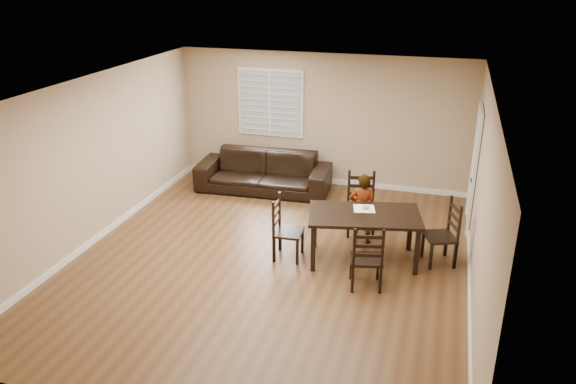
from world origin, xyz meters
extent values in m
plane|color=brown|center=(0.00, 0.00, 0.00)|extent=(7.00, 7.00, 0.00)
cube|color=tan|center=(0.00, 3.50, 1.35)|extent=(6.00, 0.04, 2.70)
cube|color=tan|center=(0.00, -3.50, 1.35)|extent=(6.00, 0.04, 2.70)
cube|color=tan|center=(-3.00, 0.00, 1.35)|extent=(0.04, 7.00, 2.70)
cube|color=tan|center=(3.00, 0.00, 1.35)|extent=(0.04, 7.00, 2.70)
cube|color=white|center=(0.00, 0.00, 2.70)|extent=(6.00, 7.00, 0.04)
cube|color=white|center=(-1.10, 3.45, 1.65)|extent=(1.40, 0.08, 1.40)
cube|color=white|center=(2.97, 2.20, 1.02)|extent=(0.06, 0.94, 2.05)
cylinder|color=#332114|center=(2.94, 1.90, 0.95)|extent=(0.06, 0.06, 0.02)
cube|color=white|center=(0.00, 3.48, 0.05)|extent=(6.00, 0.03, 0.10)
cube|color=white|center=(-2.98, 0.00, 0.05)|extent=(0.03, 7.00, 0.10)
cube|color=white|center=(2.98, 0.00, 0.05)|extent=(0.03, 7.00, 0.10)
cube|color=black|center=(1.39, 0.40, 0.77)|extent=(1.84, 1.28, 0.05)
cube|color=black|center=(0.72, -0.15, 0.37)|extent=(0.08, 0.08, 0.74)
cube|color=black|center=(2.21, 0.17, 0.37)|extent=(0.08, 0.08, 0.74)
cube|color=black|center=(0.56, 0.62, 0.37)|extent=(0.08, 0.08, 0.74)
cube|color=black|center=(2.05, 0.94, 0.37)|extent=(0.08, 0.08, 0.74)
cube|color=black|center=(1.19, 1.32, 0.46)|extent=(0.57, 0.54, 0.04)
cube|color=black|center=(1.15, 1.52, 0.53)|extent=(0.48, 0.14, 1.07)
cube|color=black|center=(1.03, 1.09, 0.22)|extent=(0.05, 0.05, 0.44)
cube|color=black|center=(1.43, 1.18, 0.22)|extent=(0.05, 0.05, 0.44)
cube|color=black|center=(0.94, 1.47, 0.22)|extent=(0.05, 0.05, 0.44)
cube|color=black|center=(1.35, 1.56, 0.22)|extent=(0.05, 0.05, 0.44)
cube|color=black|center=(1.55, -0.35, 0.43)|extent=(0.53, 0.51, 0.04)
cube|color=black|center=(1.59, -0.54, 0.50)|extent=(0.44, 0.14, 0.99)
cube|color=black|center=(1.69, -0.14, 0.20)|extent=(0.05, 0.05, 0.41)
cube|color=black|center=(1.32, -0.23, 0.20)|extent=(0.05, 0.05, 0.41)
cube|color=black|center=(1.78, -0.48, 0.20)|extent=(0.05, 0.05, 0.41)
cube|color=black|center=(1.40, -0.57, 0.20)|extent=(0.05, 0.05, 0.41)
cube|color=black|center=(0.25, 0.16, 0.43)|extent=(0.45, 0.48, 0.04)
cube|color=black|center=(0.06, 0.15, 0.51)|extent=(0.07, 0.46, 1.01)
cube|color=black|center=(0.45, -0.03, 0.21)|extent=(0.04, 0.04, 0.41)
cube|color=black|center=(0.42, 0.36, 0.21)|extent=(0.04, 0.04, 0.41)
cube|color=black|center=(0.08, -0.05, 0.21)|extent=(0.04, 0.04, 0.41)
cube|color=black|center=(0.06, 0.34, 0.21)|extent=(0.04, 0.04, 0.41)
cube|color=black|center=(2.52, 0.64, 0.44)|extent=(0.57, 0.59, 0.04)
cube|color=black|center=(2.70, 0.71, 0.52)|extent=(0.21, 0.45, 1.03)
cube|color=black|center=(2.27, 0.76, 0.21)|extent=(0.05, 0.05, 0.42)
cube|color=black|center=(2.42, 0.38, 0.21)|extent=(0.05, 0.05, 0.42)
cube|color=black|center=(2.62, 0.89, 0.21)|extent=(0.05, 0.05, 0.42)
cube|color=black|center=(2.76, 0.52, 0.21)|extent=(0.05, 0.05, 0.42)
imported|color=gray|center=(1.26, 0.99, 0.60)|extent=(0.47, 0.34, 1.20)
cube|color=white|center=(1.35, 0.58, 0.79)|extent=(0.38, 0.38, 0.00)
torus|color=#BA8E43|center=(1.37, 0.59, 0.81)|extent=(0.11, 0.11, 0.04)
torus|color=white|center=(1.37, 0.59, 0.82)|extent=(0.10, 0.10, 0.02)
imported|color=black|center=(-1.03, 2.75, 0.39)|extent=(2.72, 1.18, 0.78)
camera|label=1|loc=(2.44, -7.37, 4.30)|focal=35.00mm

